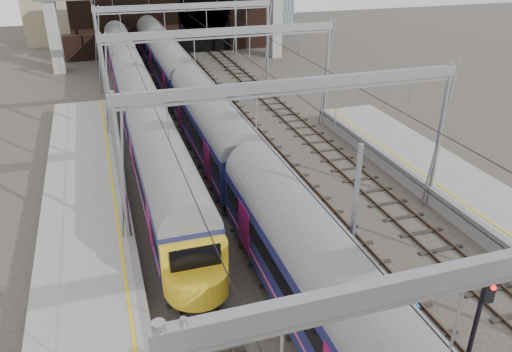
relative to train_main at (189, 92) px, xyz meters
name	(u,v)px	position (x,y,z in m)	size (l,w,h in m)	color
ground	(370,332)	(2.00, -25.27, -2.50)	(160.00, 160.00, 0.00)	#38332D
platform_left	(89,335)	(-8.18, -22.77, -1.95)	(4.32, 55.00, 1.12)	gray
tracks	(253,171)	(2.00, -10.27, -2.48)	(14.40, 80.00, 0.22)	#4C3828
overhead_line	(224,48)	(2.00, -3.78, 4.07)	(16.80, 80.00, 8.00)	gray
retaining_wall	(174,17)	(3.40, 26.66, 1.83)	(28.00, 2.75, 9.00)	black
train_main	(189,92)	(0.00, 0.00, 0.00)	(2.82, 65.27, 4.85)	black
train_second	(136,94)	(-4.00, 1.11, -0.09)	(2.68, 46.52, 4.65)	black
signal_near_centre	(478,321)	(3.61, -28.54, 0.45)	(0.35, 0.46, 4.64)	black
equip_cover_a	(386,290)	(3.89, -23.31, -2.45)	(0.91, 0.64, 0.11)	blue
equip_cover_b	(406,303)	(4.25, -24.29, -2.45)	(0.92, 0.65, 0.11)	blue
equip_cover_c	(325,227)	(3.57, -17.89, -2.45)	(0.87, 0.62, 0.10)	blue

